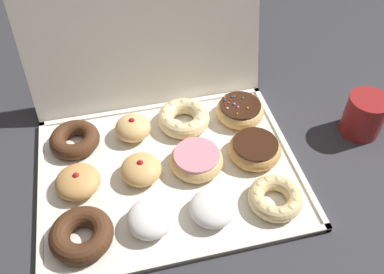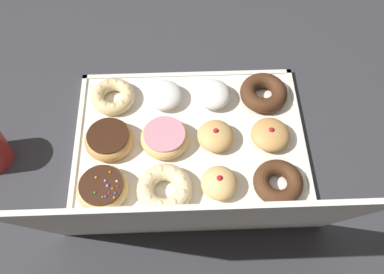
# 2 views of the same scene
# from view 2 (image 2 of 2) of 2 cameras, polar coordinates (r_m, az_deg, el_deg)

# --- Properties ---
(ground_plane) EXTENTS (3.00, 3.00, 0.00)m
(ground_plane) POSITION_cam_2_polar(r_m,az_deg,el_deg) (1.05, -0.28, -0.88)
(ground_plane) COLOR #333338
(donut_box) EXTENTS (0.55, 0.42, 0.01)m
(donut_box) POSITION_cam_2_polar(r_m,az_deg,el_deg) (1.04, -0.29, -0.73)
(donut_box) COLOR silver
(donut_box) RESTS_ON ground
(box_lid_open) EXTENTS (0.55, 0.12, 0.39)m
(box_lid_open) POSITION_cam_2_polar(r_m,az_deg,el_deg) (0.76, 0.33, -10.91)
(box_lid_open) COLOR silver
(box_lid_open) RESTS_ON ground
(chocolate_cake_ring_donut_0) EXTENTS (0.12, 0.12, 0.04)m
(chocolate_cake_ring_donut_0) POSITION_cam_2_polar(r_m,az_deg,el_deg) (1.11, 9.33, 5.70)
(chocolate_cake_ring_donut_0) COLOR #472816
(chocolate_cake_ring_donut_0) RESTS_ON donut_box
(powdered_filled_donut_1) EXTENTS (0.09, 0.09, 0.05)m
(powdered_filled_donut_1) POSITION_cam_2_polar(r_m,az_deg,el_deg) (1.09, 2.73, 5.59)
(powdered_filled_donut_1) COLOR white
(powdered_filled_donut_1) RESTS_ON donut_box
(powdered_filled_donut_2) EXTENTS (0.09, 0.09, 0.04)m
(powdered_filled_donut_2) POSITION_cam_2_polar(r_m,az_deg,el_deg) (1.09, -3.64, 5.48)
(powdered_filled_donut_2) COLOR white
(powdered_filled_donut_2) RESTS_ON donut_box
(cruller_donut_3) EXTENTS (0.11, 0.11, 0.03)m
(cruller_donut_3) POSITION_cam_2_polar(r_m,az_deg,el_deg) (1.11, -10.27, 5.25)
(cruller_donut_3) COLOR #EACC8C
(cruller_donut_3) RESTS_ON donut_box
(jelly_filled_donut_4) EXTENTS (0.09, 0.09, 0.05)m
(jelly_filled_donut_4) POSITION_cam_2_polar(r_m,az_deg,el_deg) (1.04, 10.18, 0.35)
(jelly_filled_donut_4) COLOR tan
(jelly_filled_donut_4) RESTS_ON donut_box
(jelly_filled_donut_5) EXTENTS (0.09, 0.09, 0.05)m
(jelly_filled_donut_5) POSITION_cam_2_polar(r_m,az_deg,el_deg) (1.02, 3.09, 0.03)
(jelly_filled_donut_5) COLOR tan
(jelly_filled_donut_5) RESTS_ON donut_box
(pink_frosted_donut_6) EXTENTS (0.11, 0.11, 0.04)m
(pink_frosted_donut_6) POSITION_cam_2_polar(r_m,az_deg,el_deg) (1.02, -3.58, -0.24)
(pink_frosted_donut_6) COLOR #E5B770
(pink_frosted_donut_6) RESTS_ON donut_box
(chocolate_frosted_donut_7) EXTENTS (0.11, 0.11, 0.04)m
(chocolate_frosted_donut_7) POSITION_cam_2_polar(r_m,az_deg,el_deg) (1.03, -10.80, -0.40)
(chocolate_frosted_donut_7) COLOR tan
(chocolate_frosted_donut_7) RESTS_ON donut_box
(chocolate_cake_ring_donut_8) EXTENTS (0.11, 0.11, 0.04)m
(chocolate_cake_ring_donut_8) POSITION_cam_2_polar(r_m,az_deg,el_deg) (0.99, 11.18, -5.82)
(chocolate_cake_ring_donut_8) COLOR #472816
(chocolate_cake_ring_donut_8) RESTS_ON donut_box
(jelly_filled_donut_9) EXTENTS (0.08, 0.08, 0.05)m
(jelly_filled_donut_9) POSITION_cam_2_polar(r_m,az_deg,el_deg) (0.96, 3.56, -5.99)
(jelly_filled_donut_9) COLOR #E5B770
(jelly_filled_donut_9) RESTS_ON donut_box
(cruller_donut_10) EXTENTS (0.12, 0.12, 0.04)m
(cruller_donut_10) POSITION_cam_2_polar(r_m,az_deg,el_deg) (0.96, -3.61, -6.79)
(cruller_donut_10) COLOR beige
(cruller_donut_10) RESTS_ON donut_box
(sprinkle_donut_11) EXTENTS (0.11, 0.11, 0.04)m
(sprinkle_donut_11) POSITION_cam_2_polar(r_m,az_deg,el_deg) (0.98, -11.62, -6.57)
(sprinkle_donut_11) COLOR #E5B770
(sprinkle_donut_11) RESTS_ON donut_box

